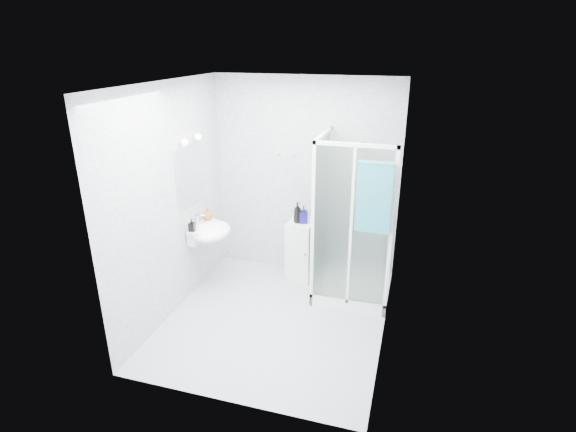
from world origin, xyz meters
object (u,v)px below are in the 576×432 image
(shower_enclosure, at_px, (346,263))
(wall_basin, at_px, (209,231))
(hand_towel, at_px, (374,196))
(shampoo_bottle_b, at_px, (304,214))
(storage_cabinet, at_px, (301,251))
(shampoo_bottle_a, at_px, (298,213))
(soap_dispenser_black, at_px, (192,225))
(soap_dispenser_orange, at_px, (207,214))

(shower_enclosure, height_order, wall_basin, shower_enclosure)
(hand_towel, relative_size, shampoo_bottle_b, 3.44)
(storage_cabinet, height_order, hand_towel, hand_towel)
(storage_cabinet, xyz_separation_m, shampoo_bottle_a, (-0.05, -0.01, 0.53))
(shower_enclosure, distance_m, storage_cabinet, 0.71)
(shampoo_bottle_b, relative_size, soap_dispenser_black, 1.45)
(shampoo_bottle_a, xyz_separation_m, soap_dispenser_orange, (-1.06, -0.41, 0.01))
(storage_cabinet, distance_m, soap_dispenser_orange, 1.30)
(shampoo_bottle_b, bearing_deg, soap_dispenser_black, -145.69)
(wall_basin, xyz_separation_m, soap_dispenser_orange, (-0.10, 0.18, 0.15))
(storage_cabinet, distance_m, hand_towel, 1.59)
(wall_basin, xyz_separation_m, hand_towel, (1.96, -0.09, 0.67))
(shower_enclosure, bearing_deg, shampoo_bottle_a, 158.73)
(hand_towel, bearing_deg, shower_enclosure, 127.54)
(shampoo_bottle_b, bearing_deg, storage_cabinet, -168.13)
(wall_basin, height_order, hand_towel, hand_towel)
(shower_enclosure, height_order, storage_cabinet, shower_enclosure)
(soap_dispenser_black, bearing_deg, soap_dispenser_orange, 86.62)
(soap_dispenser_orange, bearing_deg, soap_dispenser_black, -93.38)
(shower_enclosure, bearing_deg, soap_dispenser_orange, -175.54)
(wall_basin, bearing_deg, soap_dispenser_orange, 119.74)
(wall_basin, height_order, shampoo_bottle_a, shampoo_bottle_a)
(shampoo_bottle_a, relative_size, soap_dispenser_black, 1.73)
(wall_basin, relative_size, shampoo_bottle_a, 2.07)
(soap_dispenser_orange, distance_m, soap_dispenser_black, 0.37)
(hand_towel, xyz_separation_m, shampoo_bottle_b, (-0.93, 0.69, -0.56))
(soap_dispenser_orange, relative_size, soap_dispenser_black, 1.03)
(shampoo_bottle_a, distance_m, soap_dispenser_black, 1.33)
(soap_dispenser_orange, bearing_deg, storage_cabinet, 20.61)
(shower_enclosure, distance_m, soap_dispenser_black, 1.91)
(hand_towel, bearing_deg, wall_basin, 177.52)
(shampoo_bottle_b, bearing_deg, shower_enclosure, -24.80)
(shower_enclosure, xyz_separation_m, shampoo_bottle_b, (-0.62, 0.29, 0.46))
(wall_basin, bearing_deg, storage_cabinet, 30.65)
(shower_enclosure, height_order, hand_towel, shower_enclosure)
(shower_enclosure, relative_size, soap_dispenser_black, 12.78)
(soap_dispenser_orange, bearing_deg, shampoo_bottle_a, 21.02)
(storage_cabinet, bearing_deg, hand_towel, -29.86)
(shampoo_bottle_b, bearing_deg, hand_towel, -36.55)
(shampoo_bottle_b, bearing_deg, wall_basin, -149.85)
(storage_cabinet, relative_size, shampoo_bottle_a, 2.94)
(wall_basin, bearing_deg, hand_towel, -2.48)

